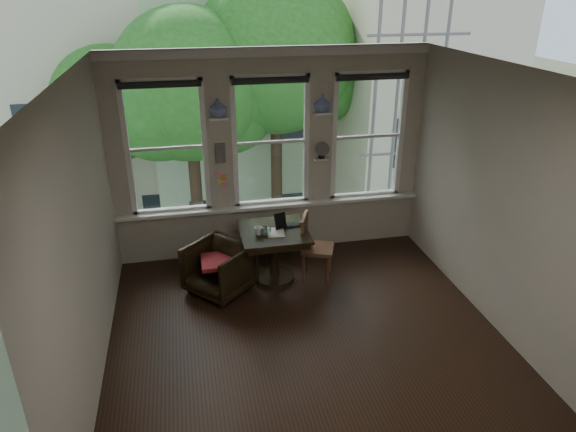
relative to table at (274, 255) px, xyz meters
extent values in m
plane|color=black|center=(0.14, -1.32, -0.38)|extent=(4.50, 4.50, 0.00)
plane|color=silver|center=(0.14, -1.32, 2.62)|extent=(4.50, 4.50, 0.00)
plane|color=#C0B5A4|center=(0.14, 0.93, 1.12)|extent=(4.50, 0.00, 4.50)
plane|color=#C0B5A4|center=(0.14, -3.57, 1.12)|extent=(4.50, 0.00, 4.50)
plane|color=#C0B5A4|center=(-2.11, -1.32, 1.12)|extent=(0.00, 4.50, 4.50)
plane|color=#C0B5A4|center=(2.39, -1.32, 1.12)|extent=(0.00, 4.50, 4.50)
cube|color=white|center=(-0.59, 0.83, 1.73)|extent=(0.26, 0.16, 0.03)
cube|color=white|center=(0.86, 0.83, 1.73)|extent=(0.26, 0.16, 0.03)
cube|color=#59544F|center=(-0.59, 0.86, 1.23)|extent=(0.14, 0.06, 0.28)
imported|color=silver|center=(-0.59, 0.83, 1.86)|extent=(0.24, 0.24, 0.25)
imported|color=silver|center=(0.86, 0.83, 1.86)|extent=(0.24, 0.24, 0.25)
imported|color=black|center=(-0.76, -0.15, -0.03)|extent=(1.05, 1.05, 0.69)
cube|color=maroon|center=(-0.76, -0.15, 0.08)|extent=(0.45, 0.45, 0.06)
imported|color=black|center=(0.24, 0.05, 0.39)|extent=(0.32, 0.21, 0.02)
imported|color=white|center=(-0.21, -0.08, 0.43)|extent=(0.12, 0.12, 0.10)
imported|color=white|center=(-0.12, -0.13, 0.43)|extent=(0.17, 0.17, 0.11)
cube|color=black|center=(0.10, 0.05, 0.48)|extent=(0.18, 0.12, 0.22)
cube|color=silver|center=(0.02, -0.06, 0.38)|extent=(0.25, 0.32, 0.00)
camera|label=1|loc=(-1.08, -6.06, 3.38)|focal=32.00mm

